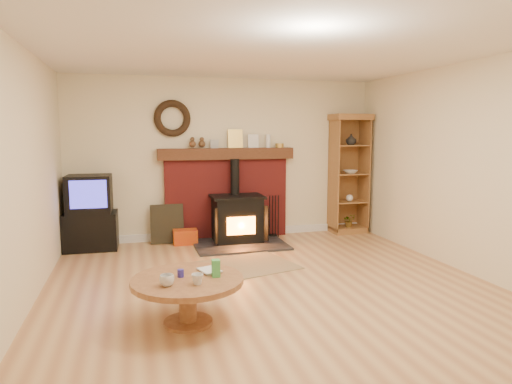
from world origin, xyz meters
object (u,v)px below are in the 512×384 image
object	(u,v)px
wood_stove	(238,220)
coffee_table	(188,287)
tv_unit	(90,214)
curio_cabinet	(348,174)

from	to	relation	value
wood_stove	coffee_table	xyz separation A→B (m)	(-1.12, -2.87, -0.02)
tv_unit	coffee_table	world-z (taller)	tv_unit
wood_stove	coffee_table	distance (m)	3.08
coffee_table	curio_cabinet	bearing A→B (deg)	44.98
wood_stove	curio_cabinet	bearing A→B (deg)	7.88
wood_stove	coffee_table	world-z (taller)	wood_stove
curio_cabinet	coffee_table	world-z (taller)	curio_cabinet
tv_unit	coffee_table	distance (m)	3.25
wood_stove	coffee_table	size ratio (longest dim) A/B	1.38
curio_cabinet	coffee_table	xyz separation A→B (m)	(-3.15, -3.15, -0.67)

